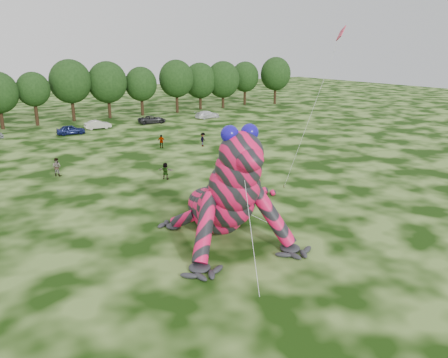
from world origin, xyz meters
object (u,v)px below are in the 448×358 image
tree_10 (71,91)px  spectator_2 (203,140)px  car_4 (71,130)px  spectator_3 (161,141)px  tree_12 (141,91)px  car_6 (152,120)px  tree_11 (108,90)px  tree_14 (200,86)px  car_7 (207,115)px  spectator_1 (57,167)px  tree_17 (275,81)px  flying_kite (336,45)px  car_5 (98,125)px  spectator_5 (165,171)px  tree_16 (245,83)px  tree_9 (35,99)px  inflatable_gecko (214,174)px  tree_15 (223,85)px  tree_13 (177,86)px

tree_10 → spectator_2: tree_10 is taller
car_4 → spectator_3: bearing=-147.1°
tree_12 → car_6: tree_12 is taller
tree_11 → tree_14: tree_11 is taller
car_7 → spectator_1: 39.17m
tree_17 → car_7: 25.74m
flying_kite → car_5: 45.02m
tree_10 → spectator_5: (-2.77, -40.44, -4.41)m
tree_14 → tree_16: 12.01m
tree_9 → spectator_2: tree_9 is taller
tree_14 → spectator_3: tree_14 is taller
flying_kite → spectator_1: bearing=132.3°
spectator_3 → spectator_5: 13.96m
inflatable_gecko → car_7: bearing=68.3°
car_4 → spectator_3: (7.08, -15.67, 0.17)m
tree_15 → spectator_3: tree_15 is taller
inflatable_gecko → tree_12: tree_12 is taller
car_7 → car_4: bearing=88.2°
flying_kite → car_4: 43.75m
inflatable_gecko → tree_15: size_ratio=1.71×
tree_9 → tree_16: 44.43m
inflatable_gecko → tree_12: (18.17, 52.62, 0.36)m
tree_13 → car_7: (1.09, -9.38, -4.38)m
tree_10 → tree_14: size_ratio=1.12×
tree_12 → tree_11: bearing=175.8°
tree_12 → spectator_1: bearing=-126.5°
tree_13 → tree_15: bearing=3.3°
inflatable_gecko → tree_10: size_ratio=1.57×
tree_9 → tree_13: (26.07, -0.22, 0.72)m
inflatable_gecko → tree_16: (43.60, 54.25, 0.56)m
flying_kite → spectator_2: flying_kite is taller
inflatable_gecko → car_4: (1.59, 41.34, -3.43)m
tree_11 → flying_kite: bearing=-89.8°
tree_17 → spectator_5: size_ratio=6.11×
tree_12 → tree_15: size_ratio=0.93×
car_4 → spectator_2: bearing=-137.6°
spectator_1 → spectator_2: 19.61m
tree_17 → tree_11: bearing=177.7°
tree_14 → spectator_5: size_ratio=5.58×
tree_9 → car_5: 11.82m
inflatable_gecko → tree_10: (5.55, 53.46, 1.12)m
tree_10 → tree_9: bearing=-169.0°
car_6 → flying_kite: bearing=-176.8°
car_4 → car_7: bearing=-78.4°
tree_15 → tree_10: bearing=178.5°
tree_12 → spectator_5: size_ratio=5.33×
tree_11 → tree_12: (6.23, -0.46, -0.55)m
car_7 → spectator_3: spectator_3 is taller
tree_15 → spectator_2: tree_15 is taller
car_7 → spectator_1: size_ratio=2.52×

